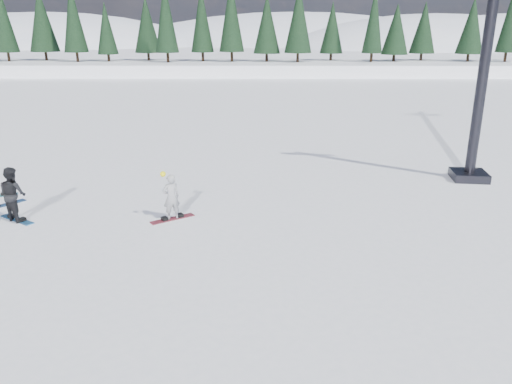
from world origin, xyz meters
TOP-DOWN VIEW (x-y plane):
  - ground at (0.00, 0.00)m, footprint 420.00×420.00m
  - alpine_backdrop at (-11.72, 189.18)m, footprint 412.50×227.00m
  - lift_tower at (13.93, 5.09)m, footprint 2.51×1.52m
  - snowboarder_woman at (2.38, 0.50)m, footprint 0.67×0.59m
  - snowboarder_man at (-2.71, 0.40)m, footprint 1.10×1.04m
  - snowboard_woman at (2.38, 0.50)m, footprint 1.39×1.08m
  - snowboard_man at (-2.71, 0.40)m, footprint 1.41×1.06m
  - snowboard_loose_a at (-3.80, 1.79)m, footprint 1.12×1.37m

SIDE VIEW (x-z plane):
  - alpine_backdrop at x=-11.72m, z-range -40.58..12.62m
  - ground at x=0.00m, z-range 0.00..0.00m
  - snowboard_woman at x=2.38m, z-range 0.00..0.03m
  - snowboard_man at x=-2.71m, z-range 0.00..0.03m
  - snowboard_loose_a at x=-3.80m, z-range 0.00..0.03m
  - snowboarder_woman at x=2.38m, z-range -0.06..1.62m
  - snowboarder_man at x=-2.71m, z-range 0.00..1.79m
  - lift_tower at x=13.93m, z-range -0.84..8.22m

